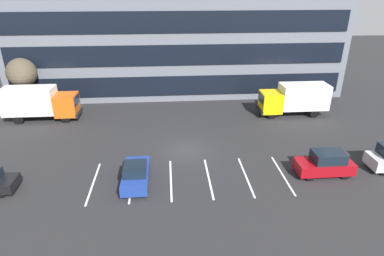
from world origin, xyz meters
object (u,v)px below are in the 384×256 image
box_truck_yellow (295,98)px  sedan_navy (136,174)px  suv_maroon (325,164)px  bare_tree (22,73)px  box_truck_orange (39,102)px

box_truck_yellow → sedan_navy: 20.00m
suv_maroon → bare_tree: size_ratio=0.71×
box_truck_yellow → bare_tree: bearing=172.9°
suv_maroon → sedan_navy: suv_maroon is taller
suv_maroon → box_truck_orange: bearing=153.0°
box_truck_yellow → box_truck_orange: bearing=178.5°
suv_maroon → sedan_navy: size_ratio=0.96×
sedan_navy → bare_tree: bare_tree is taller
box_truck_yellow → suv_maroon: box_truck_yellow is taller
suv_maroon → box_truck_yellow: bearing=80.4°
box_truck_yellow → sedan_navy: size_ratio=1.67×
suv_maroon → sedan_navy: 13.98m
box_truck_yellow → suv_maroon: 12.12m
box_truck_orange → bare_tree: bearing=128.9°
suv_maroon → bare_tree: bearing=150.1°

